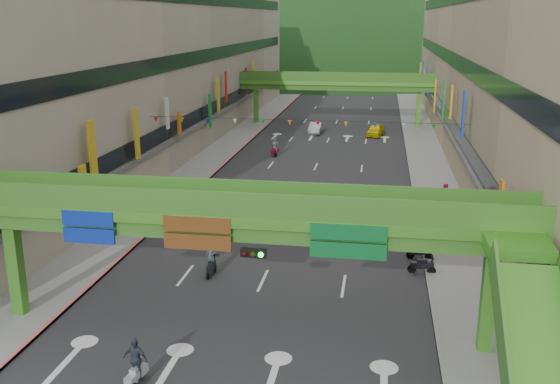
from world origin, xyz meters
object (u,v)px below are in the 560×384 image
at_px(scooter_rider_near, 211,260).
at_px(car_silver, 316,128).
at_px(overpass_near, 255,233).
at_px(pedestrian_red, 446,198).
at_px(car_yellow, 376,130).
at_px(scooter_rider_mid, 336,209).

height_order(scooter_rider_near, car_silver, scooter_rider_near).
relative_size(overpass_near, scooter_rider_near, 13.90).
height_order(car_silver, pedestrian_red, pedestrian_red).
relative_size(car_silver, car_yellow, 0.97).
height_order(car_silver, car_yellow, car_yellow).
xyz_separation_m(overpass_near, scooter_rider_mid, (2.31, 17.68, -4.23)).
relative_size(scooter_rider_near, car_silver, 0.48).
bearing_deg(car_yellow, scooter_rider_near, -90.81).
relative_size(scooter_rider_near, pedestrian_red, 1.06).
relative_size(car_yellow, pedestrian_red, 2.27).
bearing_deg(pedestrian_red, car_yellow, 97.89).
distance_m(scooter_rider_mid, pedestrian_red, 9.08).
bearing_deg(overpass_near, car_silver, 93.14).
bearing_deg(car_silver, car_yellow, -3.03).
relative_size(scooter_rider_near, scooter_rider_mid, 1.05).
xyz_separation_m(overpass_near, car_silver, (-2.91, 53.01, -4.51)).
xyz_separation_m(scooter_rider_mid, car_yellow, (2.33, 34.81, -0.24)).
bearing_deg(overpass_near, pedestrian_red, 64.82).
bearing_deg(pedestrian_red, car_silver, 110.42).
xyz_separation_m(overpass_near, car_yellow, (4.64, 52.49, -4.47)).
bearing_deg(car_yellow, pedestrian_red, -69.59).
height_order(scooter_rider_near, pedestrian_red, scooter_rider_near).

